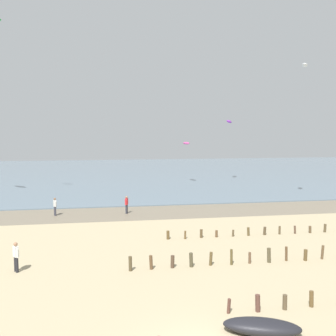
# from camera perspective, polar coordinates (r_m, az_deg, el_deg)

# --- Properties ---
(wet_sand_strip) EXTENTS (120.00, 6.46, 0.01)m
(wet_sand_strip) POSITION_cam_1_polar(r_m,az_deg,el_deg) (37.29, -4.00, -6.77)
(wet_sand_strip) COLOR #7A6D59
(wet_sand_strip) RESTS_ON ground
(sea) EXTENTS (160.00, 70.00, 0.10)m
(sea) POSITION_cam_1_polar(r_m,az_deg,el_deg) (75.02, -6.75, -0.65)
(sea) COLOR slate
(sea) RESTS_ON ground
(groyne_mid) EXTENTS (16.91, 0.35, 0.94)m
(groyne_mid) POSITION_cam_1_polar(r_m,az_deg,el_deg) (23.96, 13.70, -12.82)
(groyne_mid) COLOR brown
(groyne_mid) RESTS_ON ground
(groyne_far) EXTENTS (20.31, 0.31, 0.66)m
(groyne_far) POSITION_cam_1_polar(r_m,az_deg,el_deg) (31.08, 17.68, -8.92)
(groyne_far) COLOR brown
(groyne_far) RESTS_ON ground
(person_mid_beach) EXTENTS (0.34, 0.54, 1.71)m
(person_mid_beach) POSITION_cam_1_polar(r_m,az_deg,el_deg) (36.96, -6.28, -5.45)
(person_mid_beach) COLOR #383842
(person_mid_beach) RESTS_ON ground
(person_left_flank) EXTENTS (0.33, 0.54, 1.71)m
(person_left_flank) POSITION_cam_1_polar(r_m,az_deg,el_deg) (37.39, -16.71, -5.52)
(person_left_flank) COLOR #383842
(person_left_flank) RESTS_ON ground
(person_far_down_beach) EXTENTS (0.38, 0.49, 1.71)m
(person_far_down_beach) POSITION_cam_1_polar(r_m,az_deg,el_deg) (23.36, -21.98, -12.23)
(person_far_down_beach) COLOR #232328
(person_far_down_beach) RESTS_ON ground
(grounded_kite) EXTENTS (3.20, 2.02, 0.60)m
(grounded_kite) POSITION_cam_1_polar(r_m,az_deg,el_deg) (16.31, 14.01, -22.25)
(grounded_kite) COLOR black
(grounded_kite) RESTS_ON ground
(kite_aloft_0) EXTENTS (0.93, 2.44, 0.39)m
(kite_aloft_0) POSITION_cam_1_polar(r_m,az_deg,el_deg) (57.85, 2.77, 3.77)
(kite_aloft_0) COLOR #E54C99
(kite_aloft_1) EXTENTS (1.48, 2.03, 0.42)m
(kite_aloft_1) POSITION_cam_1_polar(r_m,az_deg,el_deg) (45.85, 19.93, 14.40)
(kite_aloft_1) COLOR white
(kite_aloft_3) EXTENTS (1.90, 2.74, 0.69)m
(kite_aloft_3) POSITION_cam_1_polar(r_m,az_deg,el_deg) (61.16, 9.21, 6.95)
(kite_aloft_3) COLOR purple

